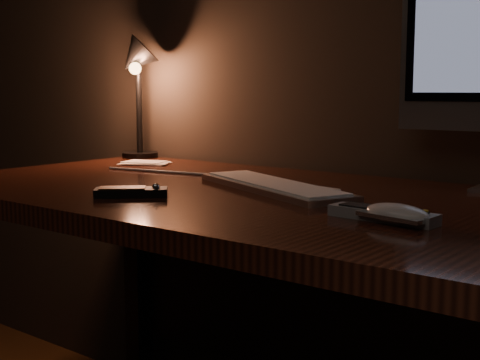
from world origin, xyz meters
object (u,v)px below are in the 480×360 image
Objects in this scene: media_remote at (131,192)px; desk_lamp at (136,76)px; desk at (294,251)px; keyboard at (273,186)px; tv_remote at (383,214)px; mouse at (397,217)px.

media_remote is 0.37× the size of desk_lamp.
desk is 3.65× the size of keyboard.
tv_remote reaches higher than desk.
keyboard is 0.39m from mouse.
keyboard is 0.76m from desk_lamp.
media_remote is (-0.52, -0.08, -0.00)m from mouse.
tv_remote is 0.50× the size of desk_lamp.
desk is at bearing 1.59° from desk_lamp.
desk is 0.84m from desk_lamp.
keyboard is (-0.04, -0.02, 0.14)m from desk.
media_remote is at bearing -167.14° from tv_remote.
media_remote reaches higher than tv_remote.
mouse is 0.52m from media_remote.
desk_lamp is (-1.00, 0.42, 0.24)m from tv_remote.
desk_lamp is (-0.51, 0.50, 0.24)m from media_remote.
keyboard is 3.86× the size of mouse.
desk is 11.74× the size of media_remote.
mouse is 0.83× the size of media_remote.
media_remote is at bearing -100.40° from keyboard.
desk is 14.11× the size of mouse.
mouse is 0.63× the size of tv_remote.
media_remote reaches higher than keyboard.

